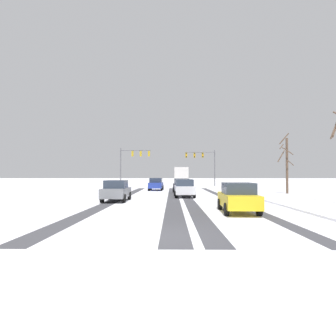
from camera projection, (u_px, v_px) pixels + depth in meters
ground_plane at (158, 237)px, 9.44m from camera, size 300.00×300.00×0.00m
wheel_track_left_lane at (187, 198)px, 25.45m from camera, size 0.86×35.28×0.01m
wheel_track_right_lane at (225, 198)px, 25.40m from camera, size 0.72×35.28×0.01m
wheel_track_center at (121, 198)px, 25.53m from camera, size 1.00×35.28×0.01m
wheel_track_oncoming at (173, 198)px, 25.47m from camera, size 1.00×35.28×0.01m
sidewalk_kerb_right at (281, 199)px, 23.74m from camera, size 4.00×35.28×0.12m
traffic_signal_far_left at (133, 158)px, 47.68m from camera, size 5.09×0.44×6.50m
traffic_signal_far_right at (203, 160)px, 51.41m from camera, size 5.50×0.57×6.50m
car_blue_lead at (156, 184)px, 37.47m from camera, size 1.92×4.15×1.62m
car_black_second at (181, 186)px, 31.92m from camera, size 1.98×4.17×1.62m
car_white_third at (184, 188)px, 26.32m from camera, size 1.91×4.14×1.62m
car_grey_fourth at (116, 191)px, 22.13m from camera, size 1.86×4.11×1.62m
car_yellow_cab_fifth at (238, 197)px, 15.52m from camera, size 1.95×4.16×1.62m
bus_oncoming at (182, 175)px, 55.70m from camera, size 3.02×11.10×3.38m
bare_tree_sidewalk_mid at (287, 163)px, 31.19m from camera, size 1.67×1.68×6.71m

